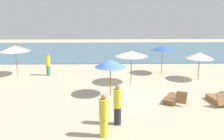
{
  "coord_description": "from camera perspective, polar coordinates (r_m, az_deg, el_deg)",
  "views": [
    {
      "loc": [
        -0.96,
        -13.91,
        4.92
      ],
      "look_at": [
        -0.61,
        2.01,
        1.1
      ],
      "focal_mm": 39.62,
      "sensor_mm": 36.0,
      "label": 1
    }
  ],
  "objects": [
    {
      "name": "ground_plane",
      "position": [
        14.78,
        2.57,
        -5.97
      ],
      "size": [
        60.0,
        60.0,
        0.0
      ],
      "primitive_type": "plane",
      "color": "#BCAD8E"
    },
    {
      "name": "umbrella_0",
      "position": [
        16.97,
        4.5,
        3.79
      ],
      "size": [
        2.2,
        2.2,
        2.26
      ],
      "color": "brown",
      "rests_on": "ground_plane"
    },
    {
      "name": "umbrella_4",
      "position": [
        18.85,
        19.61,
        3.17
      ],
      "size": [
        1.94,
        1.94,
        2.02
      ],
      "color": "brown",
      "rests_on": "ground_plane"
    },
    {
      "name": "umbrella_3",
      "position": [
        19.94,
        11.61,
        4.95
      ],
      "size": [
        1.87,
        1.87,
        2.22
      ],
      "color": "brown",
      "rests_on": "ground_plane"
    },
    {
      "name": "person_2",
      "position": [
        10.92,
        1.3,
        -7.99
      ],
      "size": [
        0.49,
        0.49,
        1.84
      ],
      "color": "#26262D",
      "rests_on": "ground_plane"
    },
    {
      "name": "lounger_1",
      "position": [
        14.79,
        23.21,
        -6.38
      ],
      "size": [
        0.77,
        1.68,
        0.75
      ],
      "color": "olive",
      "rests_on": "ground_plane"
    },
    {
      "name": "person_3",
      "position": [
        9.92,
        -1.88,
        -10.49
      ],
      "size": [
        0.42,
        0.42,
        1.78
      ],
      "color": "yellow",
      "rests_on": "ground_plane"
    },
    {
      "name": "umbrella_1",
      "position": [
        20.42,
        -21.48,
        4.65
      ],
      "size": [
        2.25,
        2.25,
        2.33
      ],
      "color": "olive",
      "rests_on": "ground_plane"
    },
    {
      "name": "person_1",
      "position": [
        19.81,
        -14.57,
        1.28
      ],
      "size": [
        0.5,
        0.5,
        1.75
      ],
      "color": "#338C59",
      "rests_on": "ground_plane"
    },
    {
      "name": "ocean_water",
      "position": [
        31.31,
        0.54,
        4.51
      ],
      "size": [
        48.0,
        16.0,
        0.06
      ],
      "primitive_type": "cube",
      "color": "#476B7F",
      "rests_on": "ground_plane"
    },
    {
      "name": "umbrella_5",
      "position": [
        14.44,
        -0.39,
        1.54
      ],
      "size": [
        1.81,
        1.81,
        2.15
      ],
      "color": "brown",
      "rests_on": "ground_plane"
    },
    {
      "name": "lounger_3",
      "position": [
        14.2,
        13.85,
        -6.46
      ],
      "size": [
        1.29,
        1.73,
        0.73
      ],
      "color": "brown",
      "rests_on": "ground_plane"
    }
  ]
}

